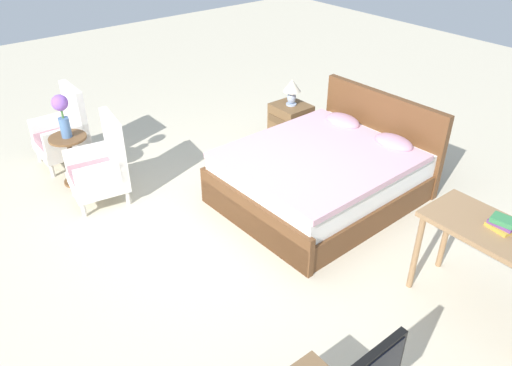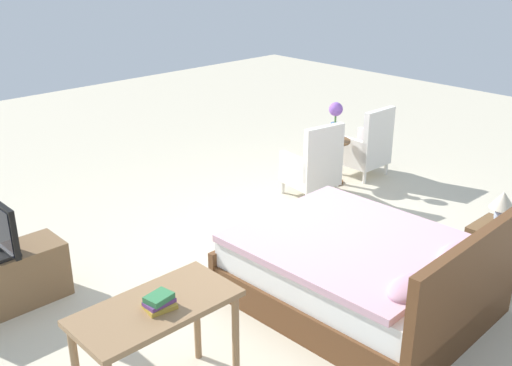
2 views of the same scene
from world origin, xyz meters
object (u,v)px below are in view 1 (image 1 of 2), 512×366
Objects in this scene: armchair_by_window_left at (65,134)px; nightstand at (290,125)px; side_table at (71,154)px; vanity_desk at (493,243)px; bed at (325,174)px; flower_vase at (62,112)px; armchair_by_window_right at (101,168)px; table_lamp at (292,88)px; book_stack at (502,224)px.

nightstand is (1.32, 2.39, -0.10)m from armchair_by_window_left.
side_table is 4.26m from vanity_desk.
bed is 4.21× the size of flower_vase.
armchair_by_window_left is 1.00× the size of armchair_by_window_right.
table_lamp is 1.66× the size of book_stack.
vanity_desk is at bearing 24.45° from flower_vase.
armchair_by_window_right is 1.93× the size of flower_vase.
armchair_by_window_left is 1.71× the size of nightstand.
bed is at bearing 36.24° from armchair_by_window_left.
book_stack is at bearing -13.15° from table_lamp.
table_lamp is (-1.17, 0.57, 0.46)m from bed.
flower_vase reaches higher than table_lamp.
nightstand is at bearing 166.87° from book_stack.
bed is 1.93m from vanity_desk.
armchair_by_window_right is at bearing 13.41° from side_table.
table_lamp is (0.81, 2.52, 0.40)m from side_table.
flower_vase reaches higher than armchair_by_window_right.
book_stack is (4.38, 1.68, 0.43)m from armchair_by_window_left.
table_lamp is (1.32, 2.39, 0.38)m from armchair_by_window_left.
bed is 10.12× the size of book_stack.
armchair_by_window_left reaches higher than book_stack.
nightstand is 0.48m from table_lamp.
table_lamp is 3.15m from book_stack.
armchair_by_window_left is 0.53m from side_table.
armchair_by_window_right is at bearing -0.04° from armchair_by_window_left.
armchair_by_window_right is at bearing -153.97° from vanity_desk.
armchair_by_window_left is 1.61× the size of side_table.
armchair_by_window_left is 4.63× the size of book_stack.
vanity_desk is at bearing -13.94° from nightstand.
book_stack is (3.87, 1.80, 0.45)m from side_table.
nightstand is at bearing 154.01° from bed.
armchair_by_window_right is at bearing -153.36° from book_stack.
armchair_by_window_right is 2.41m from nightstand.
bed is at bearing 44.60° from flower_vase.
side_table is 4.29m from book_stack.
armchair_by_window_right is 4.63× the size of book_stack.
bed is at bearing -25.99° from nightstand.
nightstand is at bearing 72.27° from flower_vase.
flower_vase is (-0.52, -0.12, 0.49)m from armchair_by_window_right.
nightstand is (0.28, 2.39, -0.10)m from armchair_by_window_right.
side_table is at bearing -166.59° from armchair_by_window_right.
nightstand is 3.19m from book_stack.
armchair_by_window_left is 4.68m from vanity_desk.
side_table is 2.87× the size of book_stack.
book_stack is (3.35, 1.68, 0.43)m from armchair_by_window_right.
book_stack is at bearing -13.13° from nightstand.
vanity_desk reaches higher than nightstand.
bed is 1.96m from book_stack.
armchair_by_window_left is at bearing 166.27° from flower_vase.
table_lamp reaches higher than side_table.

